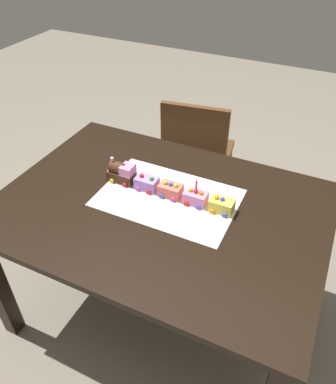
% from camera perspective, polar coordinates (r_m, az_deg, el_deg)
% --- Properties ---
extents(ground_plane, '(8.00, 8.00, 0.00)m').
position_cam_1_polar(ground_plane, '(2.19, -0.91, -16.88)').
color(ground_plane, gray).
extents(dining_table, '(1.40, 1.00, 0.74)m').
position_cam_1_polar(dining_table, '(1.71, -1.12, -4.75)').
color(dining_table, black).
rests_on(dining_table, ground).
extents(chair, '(0.45, 0.45, 0.86)m').
position_cam_1_polar(chair, '(2.46, 4.35, 5.67)').
color(chair, brown).
rests_on(chair, ground).
extents(cake_board, '(0.60, 0.40, 0.00)m').
position_cam_1_polar(cake_board, '(1.68, 0.00, -0.86)').
color(cake_board, silver).
rests_on(cake_board, dining_table).
extents(cake_locomotive, '(0.14, 0.08, 0.12)m').
position_cam_1_polar(cake_locomotive, '(1.76, -6.94, 2.90)').
color(cake_locomotive, '#472816').
rests_on(cake_locomotive, cake_board).
extents(cake_car_hopper_lavender, '(0.10, 0.08, 0.07)m').
position_cam_1_polar(cake_car_hopper_lavender, '(1.71, -3.20, 1.33)').
color(cake_car_hopper_lavender, '#AD84E0').
rests_on(cake_car_hopper_lavender, cake_board).
extents(cake_car_flatbed_coral, '(0.10, 0.08, 0.07)m').
position_cam_1_polar(cake_car_flatbed_coral, '(1.67, 0.38, 0.30)').
color(cake_car_flatbed_coral, '#F27260').
rests_on(cake_car_flatbed_coral, cake_board).
extents(cake_car_tanker_bubblegum, '(0.10, 0.08, 0.07)m').
position_cam_1_polar(cake_car_tanker_bubblegum, '(1.63, 4.12, -0.80)').
color(cake_car_tanker_bubblegum, pink).
rests_on(cake_car_tanker_bubblegum, cake_board).
extents(cake_car_caboose_lemon, '(0.10, 0.08, 0.07)m').
position_cam_1_polar(cake_car_caboose_lemon, '(1.61, 8.00, -1.96)').
color(cake_car_caboose_lemon, '#F4E04C').
rests_on(cake_car_caboose_lemon, cake_board).
extents(birthday_candle, '(0.01, 0.01, 0.06)m').
position_cam_1_polar(birthday_candle, '(1.59, 4.26, 1.16)').
color(birthday_candle, '#F24C59').
rests_on(birthday_candle, cake_car_tanker_bubblegum).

